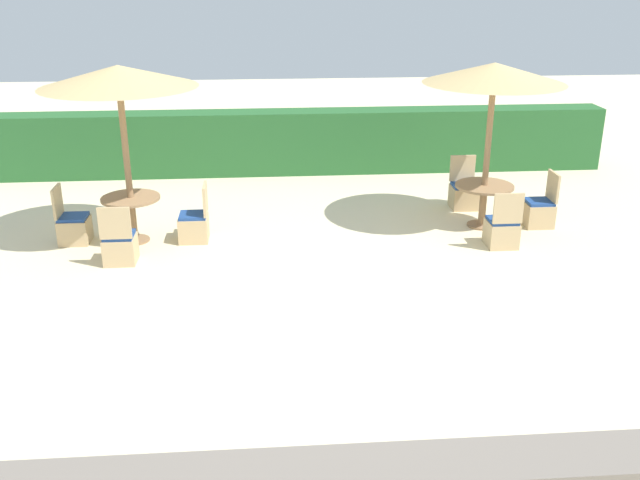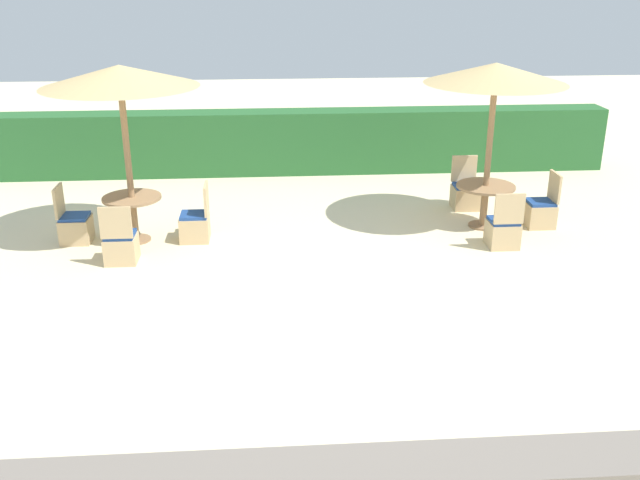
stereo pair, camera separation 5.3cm
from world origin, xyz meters
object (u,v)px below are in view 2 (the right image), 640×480
at_px(round_table_back_right, 485,195).
at_px(patio_chair_back_right_south, 503,231).
at_px(patio_chair_back_left_east, 196,225).
at_px(round_table_back_left, 133,208).
at_px(patio_chair_back_right_east, 541,211).
at_px(patio_chair_back_left_south, 121,246).
at_px(patio_chair_back_right_north, 465,194).
at_px(patio_chair_back_left_west, 75,226).
at_px(parasol_back_left, 120,77).
at_px(parasol_back_right, 496,74).

height_order(round_table_back_right, patio_chair_back_right_south, patio_chair_back_right_south).
bearing_deg(patio_chair_back_left_east, patio_chair_back_right_south, -97.56).
bearing_deg(round_table_back_left, patio_chair_back_right_east, 1.60).
distance_m(round_table_back_right, patio_chair_back_left_south, 5.93).
relative_size(patio_chair_back_right_south, round_table_back_left, 1.01).
relative_size(patio_chair_back_right_south, patio_chair_back_left_south, 1.00).
height_order(round_table_back_right, patio_chair_back_right_north, patio_chair_back_right_north).
xyz_separation_m(round_table_back_left, patio_chair_back_left_east, (0.97, -0.05, -0.29)).
bearing_deg(round_table_back_right, patio_chair_back_left_west, -178.03).
xyz_separation_m(patio_chair_back_right_south, parasol_back_left, (-5.80, 0.69, 2.33)).
distance_m(patio_chair_back_left_east, patio_chair_back_left_west, 1.92).
relative_size(parasol_back_right, round_table_back_left, 2.96).
bearing_deg(patio_chair_back_right_south, patio_chair_back_right_east, 43.41).
bearing_deg(patio_chair_back_left_east, patio_chair_back_right_east, -87.66).
relative_size(round_table_back_right, round_table_back_left, 1.05).
xyz_separation_m(patio_chair_back_right_south, patio_chair_back_right_east, (0.93, 0.88, 0.00)).
height_order(patio_chair_back_right_south, parasol_back_left, parasol_back_left).
bearing_deg(round_table_back_right, patio_chair_back_left_south, -169.05).
relative_size(parasol_back_left, patio_chair_back_left_east, 2.98).
xyz_separation_m(patio_chair_back_right_north, patio_chair_back_left_south, (-5.76, -2.10, 0.00)).
xyz_separation_m(round_table_back_right, parasol_back_left, (-5.76, -0.24, 2.04)).
distance_m(patio_chair_back_right_south, parasol_back_left, 6.29).
relative_size(parasol_back_right, round_table_back_right, 2.81).
xyz_separation_m(parasol_back_right, round_table_back_left, (-5.76, -0.24, -1.99)).
bearing_deg(patio_chair_back_left_east, round_table_back_right, -86.52).
bearing_deg(parasol_back_right, patio_chair_back_left_west, -178.03).
bearing_deg(patio_chair_back_right_south, patio_chair_back_left_west, 174.06).
bearing_deg(patio_chair_back_left_south, round_table_back_left, 86.64).
bearing_deg(patio_chair_back_right_north, patio_chair_back_right_south, 92.79).
bearing_deg(parasol_back_left, round_table_back_left, 0.00).
bearing_deg(patio_chair_back_left_east, parasol_back_left, 87.24).
bearing_deg(patio_chair_back_left_west, patio_chair_back_right_north, 100.31).
xyz_separation_m(parasol_back_right, patio_chair_back_right_south, (0.04, -0.93, -2.28)).
distance_m(patio_chair_back_right_east, patio_chair_back_left_south, 6.86).
height_order(parasol_back_right, patio_chair_back_left_east, parasol_back_right).
distance_m(round_table_back_right, patio_chair_back_right_north, 1.02).
bearing_deg(parasol_back_left, patio_chair_back_right_south, -6.76).
distance_m(patio_chair_back_right_south, patio_chair_back_left_south, 5.85).
bearing_deg(patio_chair_back_left_west, patio_chair_back_right_south, 84.06).
bearing_deg(patio_chair_back_left_west, patio_chair_back_left_south, 44.83).
xyz_separation_m(parasol_back_right, patio_chair_back_left_east, (-4.79, -0.29, -2.28)).
bearing_deg(patio_chair_back_left_west, patio_chair_back_left_east, 88.20).
height_order(patio_chair_back_right_south, patio_chair_back_right_east, same).
height_order(patio_chair_back_left_east, patio_chair_back_left_west, same).
distance_m(patio_chair_back_right_north, parasol_back_left, 6.28).
relative_size(parasol_back_right, patio_chair_back_right_north, 2.93).
xyz_separation_m(parasol_back_left, patio_chair_back_left_west, (-0.94, 0.01, -2.33)).
height_order(patio_chair_back_right_north, patio_chair_back_left_east, same).
height_order(patio_chair_back_left_south, patio_chair_back_left_east, same).
height_order(parasol_back_right, patio_chair_back_right_east, parasol_back_right).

